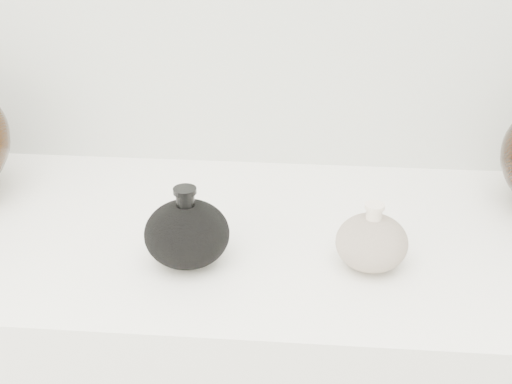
{
  "coord_description": "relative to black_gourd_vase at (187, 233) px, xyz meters",
  "views": [
    {
      "loc": [
        0.11,
        0.04,
        1.43
      ],
      "look_at": [
        0.03,
        0.92,
        0.98
      ],
      "focal_mm": 50.0,
      "sensor_mm": 36.0,
      "label": 1
    }
  ],
  "objects": [
    {
      "name": "black_gourd_vase",
      "position": [
        0.0,
        0.0,
        0.0
      ],
      "size": [
        0.15,
        0.15,
        0.11
      ],
      "color": "black",
      "rests_on": "display_counter"
    },
    {
      "name": "room",
      "position": [
        0.06,
        -0.59,
        0.35
      ],
      "size": [
        3.04,
        2.42,
        2.64
      ],
      "color": "slate",
      "rests_on": "ground"
    },
    {
      "name": "cream_gourd_vase",
      "position": [
        0.25,
        0.01,
        -0.01
      ],
      "size": [
        0.11,
        0.11,
        0.1
      ],
      "color": "beige",
      "rests_on": "display_counter"
    }
  ]
}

